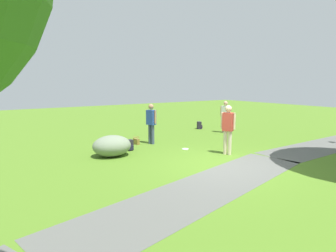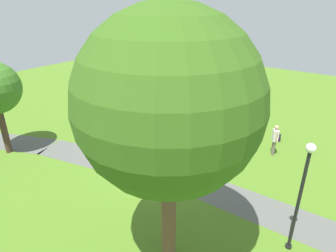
% 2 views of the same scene
% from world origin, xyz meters
% --- Properties ---
extents(ground_plane, '(48.00, 48.00, 0.00)m').
position_xyz_m(ground_plane, '(0.00, 0.00, 0.00)').
color(ground_plane, '#4C7320').
extents(footpath_segment_near, '(8.03, 1.89, 0.01)m').
position_xyz_m(footpath_segment_near, '(-6.00, 0.28, 0.00)').
color(footpath_segment_near, '#575853').
rests_on(footpath_segment_near, ground).
extents(footpath_segment_mid, '(8.19, 3.44, 0.01)m').
position_xyz_m(footpath_segment_mid, '(1.90, 1.22, 0.00)').
color(footpath_segment_mid, '#575853').
rests_on(footpath_segment_mid, ground).
extents(large_shade_tree, '(4.54, 4.54, 7.33)m').
position_xyz_m(large_shade_tree, '(-3.65, 4.20, 5.04)').
color(large_shade_tree, brown).
rests_on(large_shade_tree, ground).
extents(lamp_post, '(0.28, 0.28, 3.75)m').
position_xyz_m(lamp_post, '(-6.48, 1.57, 2.30)').
color(lamp_post, black).
rests_on(lamp_post, ground).
extents(lawn_boulder, '(1.45, 1.22, 0.73)m').
position_xyz_m(lawn_boulder, '(2.48, -2.97, 0.37)').
color(lawn_boulder, gray).
rests_on(lawn_boulder, ground).
extents(woman_with_handbag, '(0.34, 0.50, 1.67)m').
position_xyz_m(woman_with_handbag, '(0.32, -3.94, 0.97)').
color(woman_with_handbag, '#3D4A62').
rests_on(woman_with_handbag, ground).
extents(man_near_boulder, '(0.39, 0.46, 1.76)m').
position_xyz_m(man_near_boulder, '(-1.01, -0.90, 1.02)').
color(man_near_boulder, beige).
rests_on(man_near_boulder, ground).
extents(passerby_on_path, '(0.39, 0.46, 1.61)m').
position_xyz_m(passerby_on_path, '(-4.13, -4.14, 0.93)').
color(passerby_on_path, '#6D6257').
rests_on(passerby_on_path, ground).
extents(handbag_on_grass, '(0.30, 0.33, 0.31)m').
position_xyz_m(handbag_on_grass, '(0.88, -4.22, 0.14)').
color(handbag_on_grass, olive).
rests_on(handbag_on_grass, ground).
extents(backpack_by_boulder, '(0.29, 0.27, 0.40)m').
position_xyz_m(backpack_by_boulder, '(1.60, -3.41, 0.19)').
color(backpack_by_boulder, '#242229').
rests_on(backpack_by_boulder, ground).
extents(spare_backpack_on_lawn, '(0.34, 0.34, 0.40)m').
position_xyz_m(spare_backpack_on_lawn, '(-3.86, -5.82, 0.19)').
color(spare_backpack_on_lawn, '#23202C').
rests_on(spare_backpack_on_lawn, ground).
extents(frisbee_on_grass, '(0.25, 0.25, 0.02)m').
position_xyz_m(frisbee_on_grass, '(-0.27, -2.38, 0.01)').
color(frisbee_on_grass, white).
rests_on(frisbee_on_grass, ground).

